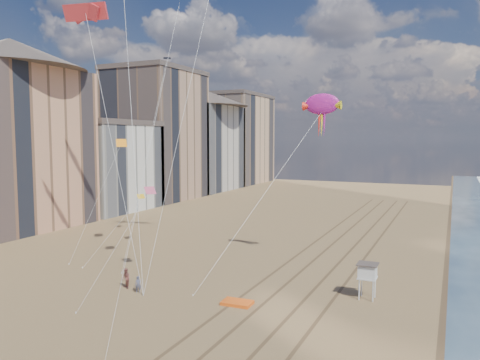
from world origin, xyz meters
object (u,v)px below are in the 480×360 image
kite_flyer_b (126,278)px  show_kite (322,105)px  kite_flyer_a (138,284)px  grounded_kite (237,303)px  lifeguard_stand (368,272)px

kite_flyer_b → show_kite: bearing=75.1°
show_kite → kite_flyer_a: bearing=-132.0°
grounded_kite → kite_flyer_b: size_ratio=1.30×
lifeguard_stand → kite_flyer_b: 21.44m
show_kite → kite_flyer_a: (-12.62, -13.99, -16.30)m
lifeguard_stand → kite_flyer_b: size_ratio=1.63×
show_kite → kite_flyer_b: bearing=-136.7°
lifeguard_stand → kite_flyer_a: lifeguard_stand is taller
grounded_kite → show_kite: (3.39, 13.02, 16.90)m
lifeguard_stand → kite_flyer_a: (-18.70, -6.81, -1.63)m
lifeguard_stand → show_kite: bearing=130.3°
grounded_kite → kite_flyer_a: size_ratio=1.66×
lifeguard_stand → grounded_kite: 11.35m
grounded_kite → show_kite: bearing=73.1°
kite_flyer_a → kite_flyer_b: kite_flyer_b is taller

